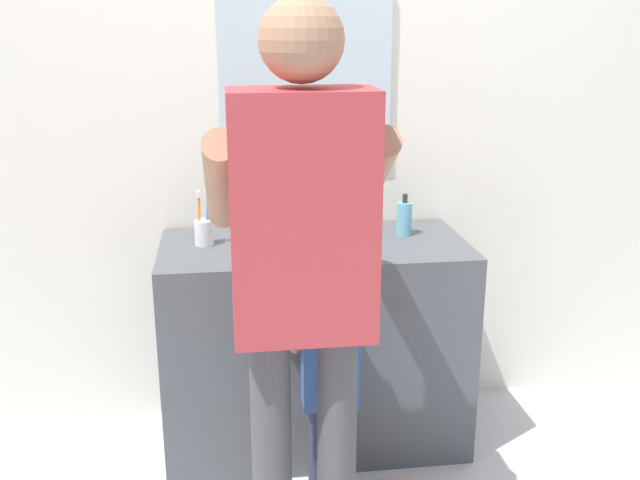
{
  "coord_description": "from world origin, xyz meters",
  "views": [
    {
      "loc": [
        -0.33,
        -2.28,
        1.63
      ],
      "look_at": [
        0.0,
        0.15,
        0.89
      ],
      "focal_mm": 40.5,
      "sensor_mm": 36.0,
      "label": 1
    }
  ],
  "objects_px": {
    "toothbrush_cup": "(204,231)",
    "child_toddler": "(330,373)",
    "adult_parent": "(302,252)",
    "soap_bottle": "(404,218)"
  },
  "relations": [
    {
      "from": "adult_parent",
      "to": "soap_bottle",
      "type": "bearing_deg",
      "value": 57.53
    },
    {
      "from": "toothbrush_cup",
      "to": "child_toddler",
      "type": "bearing_deg",
      "value": -47.58
    },
    {
      "from": "soap_bottle",
      "to": "child_toddler",
      "type": "xyz_separation_m",
      "value": [
        -0.36,
        -0.48,
        -0.4
      ]
    },
    {
      "from": "soap_bottle",
      "to": "child_toddler",
      "type": "height_order",
      "value": "soap_bottle"
    },
    {
      "from": "child_toddler",
      "to": "adult_parent",
      "type": "bearing_deg",
      "value": -113.23
    },
    {
      "from": "toothbrush_cup",
      "to": "child_toddler",
      "type": "relative_size",
      "value": 0.25
    },
    {
      "from": "child_toddler",
      "to": "adult_parent",
      "type": "relative_size",
      "value": 0.49
    },
    {
      "from": "toothbrush_cup",
      "to": "adult_parent",
      "type": "relative_size",
      "value": 0.12
    },
    {
      "from": "child_toddler",
      "to": "adult_parent",
      "type": "distance_m",
      "value": 0.61
    },
    {
      "from": "child_toddler",
      "to": "adult_parent",
      "type": "xyz_separation_m",
      "value": [
        -0.12,
        -0.28,
        0.53
      ]
    }
  ]
}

